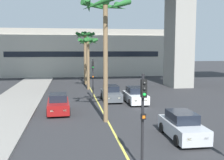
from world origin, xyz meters
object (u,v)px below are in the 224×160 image
car_queue_fourth (182,126)px  traffic_light_median_near (143,109)px  traffic_light_median_far (93,73)px  palm_tree_far_median (88,47)px  car_queue_front (58,104)px  palm_tree_mid_median (105,19)px  palm_tree_near_median (85,43)px  car_queue_second (111,94)px  car_queue_third (135,96)px

car_queue_fourth → traffic_light_median_near: (-3.45, -3.90, 1.99)m
traffic_light_median_near → traffic_light_median_far: 17.43m
car_queue_fourth → palm_tree_far_median: size_ratio=0.61×
car_queue_front → palm_tree_far_median: 14.12m
car_queue_front → traffic_light_median_far: 6.91m
palm_tree_mid_median → car_queue_front: bearing=136.1°
palm_tree_near_median → palm_tree_mid_median: size_ratio=0.89×
car_queue_second → traffic_light_median_far: size_ratio=0.98×
traffic_light_median_near → palm_tree_far_median: 24.73m
car_queue_fourth → palm_tree_near_median: size_ratio=0.53×
car_queue_front → palm_tree_near_median: bearing=79.7°
car_queue_fourth → traffic_light_median_far: traffic_light_median_far is taller
car_queue_second → palm_tree_near_median: size_ratio=0.53×
car_queue_front → palm_tree_far_median: bearing=75.4°
palm_tree_near_median → palm_tree_mid_median: 21.58m
car_queue_second → traffic_light_median_near: bearing=-93.8°
traffic_light_median_far → palm_tree_near_median: palm_tree_near_median is taller
car_queue_third → palm_tree_mid_median: 9.89m
traffic_light_median_far → palm_tree_near_median: 12.90m
traffic_light_median_near → palm_tree_far_median: palm_tree_far_median is taller
car_queue_second → palm_tree_far_median: (-1.75, 8.27, 4.75)m
car_queue_second → car_queue_fourth: same height
car_queue_fourth → traffic_light_median_far: 14.27m
car_queue_third → palm_tree_near_median: palm_tree_near_median is taller
car_queue_fourth → palm_tree_near_median: 26.84m
palm_tree_mid_median → palm_tree_far_median: size_ratio=1.30×
car_queue_front → car_queue_fourth: (7.46, -7.81, 0.00)m
car_queue_fourth → traffic_light_median_near: traffic_light_median_near is taller
traffic_light_median_near → palm_tree_far_median: size_ratio=0.62×
car_queue_third → palm_tree_far_median: palm_tree_far_median is taller
car_queue_fourth → palm_tree_mid_median: bearing=131.7°
palm_tree_near_median → palm_tree_mid_median: palm_tree_mid_median is taller
car_queue_fourth → traffic_light_median_near: size_ratio=0.98×
palm_tree_mid_median → palm_tree_far_median: (-0.15, 16.23, -1.83)m
car_queue_third → palm_tree_far_median: (-3.86, 9.85, 4.75)m
car_queue_fourth → traffic_light_median_far: bearing=106.9°
car_queue_second → palm_tree_mid_median: (-1.60, -7.96, 6.58)m
car_queue_fourth → palm_tree_mid_median: (-3.96, 4.44, 6.58)m
car_queue_second → palm_tree_near_median: 14.70m
car_queue_second → palm_tree_far_median: bearing=101.9°
traffic_light_median_far → palm_tree_mid_median: size_ratio=0.48×
car_queue_front → palm_tree_near_median: palm_tree_near_median is taller
car_queue_front → car_queue_fourth: bearing=-46.3°
car_queue_fourth → traffic_light_median_far: (-4.11, 13.51, 1.99)m
car_queue_front → car_queue_fourth: same height
palm_tree_near_median → car_queue_third: bearing=-75.5°
car_queue_third → palm_tree_near_median: 16.54m
traffic_light_median_far → car_queue_fourth: bearing=-73.1°
traffic_light_median_near → palm_tree_near_median: palm_tree_near_median is taller
car_queue_fourth → palm_tree_far_median: (-4.11, 20.67, 4.75)m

